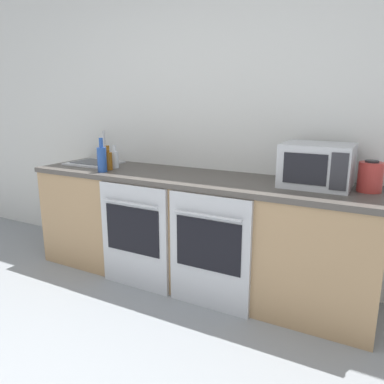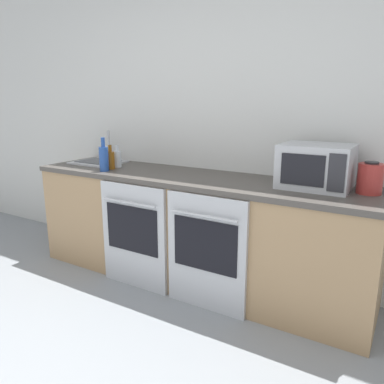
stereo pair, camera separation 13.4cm
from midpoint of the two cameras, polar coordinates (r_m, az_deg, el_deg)
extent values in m
cube|color=silver|center=(3.19, 1.96, 11.02)|extent=(10.00, 0.06, 2.60)
cube|color=tan|center=(3.05, -1.17, -6.02)|extent=(2.78, 0.65, 0.84)
cube|color=#4C4742|center=(2.93, -1.21, 2.11)|extent=(2.80, 0.67, 0.04)
cube|color=#B7BABF|center=(2.96, -10.15, -6.88)|extent=(0.61, 0.03, 0.83)
cube|color=black|center=(2.93, -10.42, -5.77)|extent=(0.49, 0.01, 0.37)
cylinder|color=#B7BABF|center=(2.85, -10.88, -1.74)|extent=(0.50, 0.02, 0.02)
cube|color=#B7BABF|center=(2.63, 1.10, -9.36)|extent=(0.61, 0.03, 0.83)
cube|color=black|center=(2.59, 0.92, -8.14)|extent=(0.49, 0.01, 0.37)
cylinder|color=#B7BABF|center=(2.50, 0.70, -3.66)|extent=(0.50, 0.02, 0.02)
cube|color=#B7BABF|center=(2.65, 17.15, 3.93)|extent=(0.46, 0.37, 0.29)
cube|color=black|center=(2.48, 15.32, 3.39)|extent=(0.27, 0.01, 0.20)
cube|color=#2D2D33|center=(2.44, 20.02, 2.90)|extent=(0.10, 0.01, 0.23)
cylinder|color=silver|center=(3.34, -12.82, 4.80)|extent=(0.07, 0.07, 0.14)
cylinder|color=silver|center=(3.33, -12.91, 6.47)|extent=(0.03, 0.03, 0.06)
cylinder|color=#234793|center=(3.17, -14.75, 4.77)|extent=(0.08, 0.08, 0.20)
cylinder|color=#234793|center=(3.15, -14.91, 7.28)|extent=(0.03, 0.03, 0.08)
cylinder|color=#8C5114|center=(3.26, -13.81, 4.59)|extent=(0.07, 0.07, 0.15)
cylinder|color=#8C5114|center=(3.25, -13.91, 6.40)|extent=(0.03, 0.03, 0.06)
cylinder|color=#B2332D|center=(2.62, 24.21, 2.09)|extent=(0.15, 0.15, 0.19)
cylinder|color=#262628|center=(2.61, 24.43, 4.27)|extent=(0.08, 0.08, 0.01)
cube|color=#B7BABF|center=(3.62, -15.70, 4.28)|extent=(0.43, 0.38, 0.01)
cube|color=#4C4F54|center=(3.62, -15.71, 4.45)|extent=(0.35, 0.28, 0.01)
cylinder|color=#B7BABF|center=(3.71, -14.21, 6.88)|extent=(0.02, 0.02, 0.28)
camera|label=1|loc=(0.07, -91.30, -0.32)|focal=35.00mm
camera|label=2|loc=(0.07, 88.70, 0.32)|focal=35.00mm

